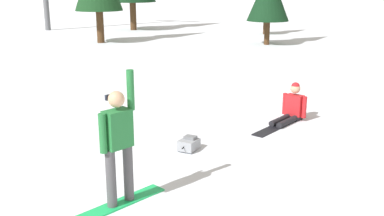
% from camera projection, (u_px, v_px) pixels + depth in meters
% --- Properties ---
extents(snowboarder_midground, '(0.87, 1.52, 2.03)m').
position_uv_depth(snowboarder_midground, '(118.00, 144.00, 6.69)').
color(snowboarder_midground, '#19B259').
rests_on(snowboarder_midground, ground_plane).
extents(snowboarder_background, '(0.98, 1.82, 0.92)m').
position_uv_depth(snowboarder_background, '(291.00, 108.00, 10.94)').
color(snowboarder_background, black).
rests_on(snowboarder_background, ground_plane).
extents(backpack_grey, '(0.36, 0.54, 0.28)m').
position_uv_depth(backpack_grey, '(189.00, 144.00, 9.12)').
color(backpack_grey, gray).
rests_on(backpack_grey, ground_plane).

